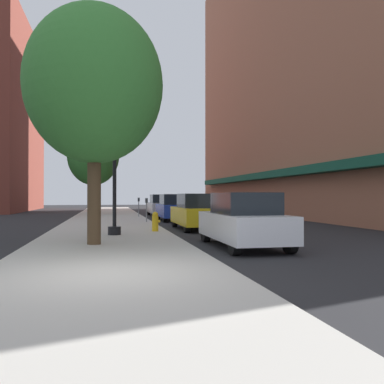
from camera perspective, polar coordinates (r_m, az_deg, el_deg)
name	(u,v)px	position (r m, az deg, el deg)	size (l,w,h in m)	color
ground_plane	(172,220)	(26.09, -2.83, -3.96)	(90.00, 90.00, 0.00)	#232326
sidewalk_slab	(109,219)	(26.77, -11.67, -3.74)	(4.80, 50.00, 0.12)	#B7B2A8
building_right_brick	(301,51)	(35.24, 15.04, 18.59)	(6.80, 40.00, 26.24)	#9E6047
building_far_background	(0,118)	(46.76, -25.47, 9.44)	(6.80, 18.00, 19.27)	brown
lamppost	(115,152)	(15.35, -10.85, 5.60)	(0.48, 0.48, 5.90)	black
fire_hydrant	(155,221)	(16.56, -5.20, -4.15)	(0.33, 0.26, 0.79)	gold
parking_meter_near	(147,207)	(22.48, -6.43, -2.09)	(0.14, 0.09, 1.31)	slate
parking_meter_far	(139,205)	(28.32, -7.51, -1.77)	(0.14, 0.09, 1.31)	slate
tree_near	(93,156)	(33.26, -13.72, 4.92)	(4.05, 4.05, 6.94)	#422D1E
tree_mid	(94,85)	(12.84, -13.59, 14.38)	(4.10, 4.10, 7.12)	#4C3823
car_white	(243,221)	(12.38, 7.26, -4.03)	(1.80, 4.30, 1.66)	black
car_yellow	(197,212)	(18.73, 0.69, -2.84)	(1.80, 4.30, 1.66)	black
car_blue	(174,208)	(25.34, -2.58, -2.24)	(1.80, 4.30, 1.66)	black
car_silver	(161,205)	(31.53, -4.38, -1.90)	(1.80, 4.30, 1.66)	black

